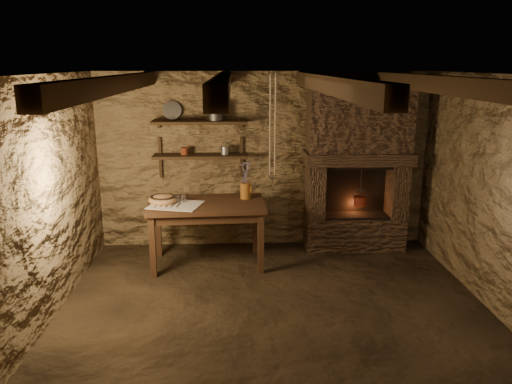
{
  "coord_description": "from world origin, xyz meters",
  "views": [
    {
      "loc": [
        -0.4,
        -4.73,
        2.5
      ],
      "look_at": [
        -0.15,
        0.9,
        1.04
      ],
      "focal_mm": 35.0,
      "sensor_mm": 36.0,
      "label": 1
    }
  ],
  "objects_px": {
    "wooden_bowl": "(163,200)",
    "iron_stockpot": "(216,114)",
    "work_table": "(207,231)",
    "stoneware_jug": "(246,183)",
    "red_pot": "(360,200)"
  },
  "relations": [
    {
      "from": "wooden_bowl",
      "to": "iron_stockpot",
      "type": "relative_size",
      "value": 1.58
    },
    {
      "from": "stoneware_jug",
      "to": "iron_stockpot",
      "type": "relative_size",
      "value": 2.08
    },
    {
      "from": "wooden_bowl",
      "to": "red_pot",
      "type": "relative_size",
      "value": 0.66
    },
    {
      "from": "work_table",
      "to": "wooden_bowl",
      "type": "distance_m",
      "value": 0.68
    },
    {
      "from": "stoneware_jug",
      "to": "red_pot",
      "type": "bearing_deg",
      "value": 6.67
    },
    {
      "from": "iron_stockpot",
      "to": "red_pot",
      "type": "xyz_separation_m",
      "value": [
        1.93,
        -0.12,
        -1.16
      ]
    },
    {
      "from": "stoneware_jug",
      "to": "iron_stockpot",
      "type": "height_order",
      "value": "iron_stockpot"
    },
    {
      "from": "stoneware_jug",
      "to": "iron_stockpot",
      "type": "bearing_deg",
      "value": 127.23
    },
    {
      "from": "work_table",
      "to": "red_pot",
      "type": "height_order",
      "value": "red_pot"
    },
    {
      "from": "wooden_bowl",
      "to": "red_pot",
      "type": "distance_m",
      "value": 2.64
    },
    {
      "from": "work_table",
      "to": "wooden_bowl",
      "type": "height_order",
      "value": "wooden_bowl"
    },
    {
      "from": "work_table",
      "to": "stoneware_jug",
      "type": "height_order",
      "value": "stoneware_jug"
    },
    {
      "from": "wooden_bowl",
      "to": "iron_stockpot",
      "type": "bearing_deg",
      "value": 42.05
    },
    {
      "from": "work_table",
      "to": "stoneware_jug",
      "type": "distance_m",
      "value": 0.78
    },
    {
      "from": "iron_stockpot",
      "to": "red_pot",
      "type": "distance_m",
      "value": 2.26
    }
  ]
}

